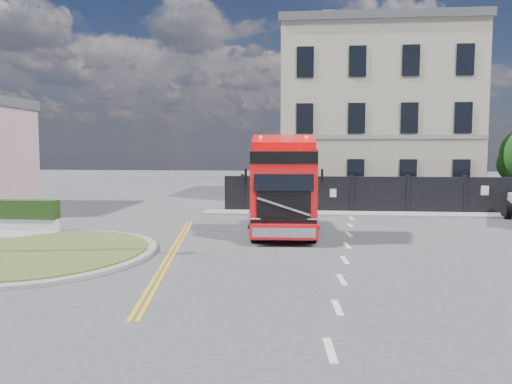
# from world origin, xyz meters

# --- Properties ---
(ground) EXTENTS (120.00, 120.00, 0.00)m
(ground) POSITION_xyz_m (0.00, 0.00, 0.00)
(ground) COLOR #424244
(ground) RESTS_ON ground
(traffic_island) EXTENTS (6.80, 6.80, 0.17)m
(traffic_island) POSITION_xyz_m (-7.00, -3.00, 0.08)
(traffic_island) COLOR gray
(traffic_island) RESTS_ON ground
(hoarding_fence) EXTENTS (18.80, 0.25, 2.00)m
(hoarding_fence) POSITION_xyz_m (6.55, 9.00, 1.00)
(hoarding_fence) COLOR black
(hoarding_fence) RESTS_ON ground
(georgian_building) EXTENTS (12.30, 10.30, 12.80)m
(georgian_building) POSITION_xyz_m (6.00, 16.50, 5.77)
(georgian_building) COLOR #BDB496
(georgian_building) RESTS_ON ground
(pavement_far) EXTENTS (20.00, 1.60, 0.12)m
(pavement_far) POSITION_xyz_m (6.00, 8.10, 0.06)
(pavement_far) COLOR gray
(pavement_far) RESTS_ON ground
(truck) EXTENTS (2.75, 6.68, 3.94)m
(truck) POSITION_xyz_m (0.55, 1.38, 1.76)
(truck) COLOR black
(truck) RESTS_ON ground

